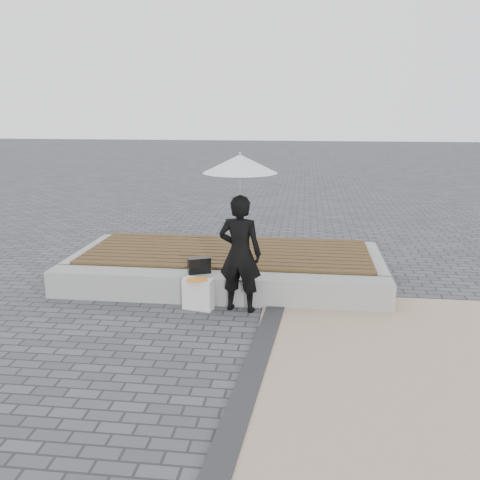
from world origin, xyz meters
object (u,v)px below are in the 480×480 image
object	(u,v)px
parasol	(240,164)
seating_ledge	(216,287)
canvas_tote	(198,294)
handbag	(199,266)
woman	(240,254)

from	to	relation	value
parasol	seating_ledge	bearing A→B (deg)	140.72
parasol	canvas_tote	distance (m)	1.89
handbag	canvas_tote	world-z (taller)	handbag
seating_ledge	woman	bearing A→B (deg)	-39.28
seating_ledge	handbag	world-z (taller)	handbag
parasol	canvas_tote	bearing A→B (deg)	-176.38
parasol	handbag	size ratio (longest dim) A/B	3.81
woman	handbag	bearing A→B (deg)	-19.91
seating_ledge	parasol	distance (m)	1.89
woman	canvas_tote	size ratio (longest dim) A/B	3.69
woman	parasol	bearing A→B (deg)	-0.00
woman	canvas_tote	world-z (taller)	woman
handbag	canvas_tote	bearing A→B (deg)	-106.49
woman	parasol	size ratio (longest dim) A/B	1.30
seating_ledge	handbag	xyz separation A→B (m)	(-0.24, 0.02, 0.32)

